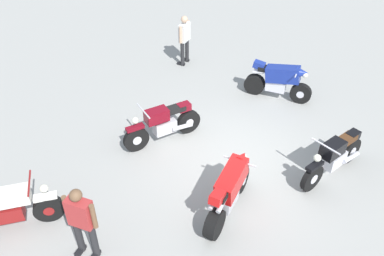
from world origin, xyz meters
The scene contains 8 objects.
ground_plane centered at (0.00, 0.00, 0.00)m, with size 40.00×40.00×0.00m, color #9E9E99.
motorcycle_blue_sportbike centered at (-3.15, -0.06, 0.59)m, with size 0.70×1.96×1.14m.
motorcycle_black_cruiser centered at (-0.64, 2.12, 0.52)m, with size 1.99×0.98×1.09m.
motorcycle_cream_vintage centered at (3.91, -2.93, 0.49)m, with size 1.49×1.49×1.07m.
motorcycle_maroon_cruiser centered at (0.18, -1.84, 0.52)m, with size 1.86×1.16×1.09m.
motorcycle_red_sportbike centered at (1.48, 0.55, 0.59)m, with size 1.96×0.70×1.14m.
person_in_white_shirt centered at (-3.71, -3.50, 0.94)m, with size 0.64×0.32×1.65m.
person_in_red_shirt centered at (3.67, -1.24, 0.91)m, with size 0.36×0.64×1.61m.
Camera 1 is at (6.67, 2.63, 6.24)m, focal length 37.05 mm.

